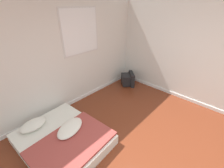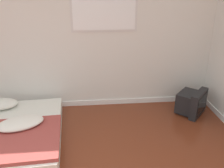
% 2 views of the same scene
% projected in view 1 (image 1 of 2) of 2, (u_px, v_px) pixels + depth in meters
% --- Properties ---
extents(wall_back, '(7.74, 0.08, 2.60)m').
position_uv_depth(wall_back, '(53.00, 62.00, 3.40)').
color(wall_back, silver).
rests_on(wall_back, ground_plane).
extents(wall_right, '(0.08, 7.75, 2.60)m').
position_uv_depth(wall_right, '(217.00, 61.00, 3.52)').
color(wall_right, silver).
rests_on(wall_right, ground_plane).
extents(mattress_bed, '(1.50, 1.79, 0.37)m').
position_uv_depth(mattress_bed, '(63.00, 139.00, 2.94)').
color(mattress_bed, silver).
rests_on(mattress_bed, ground_plane).
extents(crt_tv, '(0.60, 0.60, 0.42)m').
position_uv_depth(crt_tv, '(128.00, 79.00, 5.06)').
color(crt_tv, black).
rests_on(crt_tv, ground_plane).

